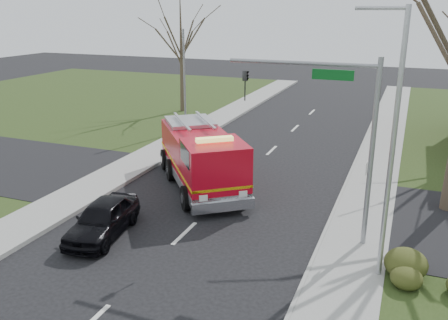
% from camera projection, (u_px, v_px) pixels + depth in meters
% --- Properties ---
extents(ground, '(120.00, 120.00, 0.00)m').
position_uv_depth(ground, '(184.00, 234.00, 18.27)').
color(ground, black).
rests_on(ground, ground).
extents(sidewalk_right, '(2.40, 80.00, 0.15)m').
position_uv_depth(sidewalk_right, '(349.00, 262.00, 16.07)').
color(sidewalk_right, gray).
rests_on(sidewalk_right, ground).
extents(sidewalk_left, '(2.40, 80.00, 0.15)m').
position_uv_depth(sidewalk_left, '(55.00, 208.00, 20.43)').
color(sidewalk_left, gray).
rests_on(sidewalk_left, ground).
extents(hedge_corner, '(2.80, 2.00, 0.90)m').
position_uv_depth(hedge_corner, '(442.00, 281.00, 14.04)').
color(hedge_corner, '#323A15').
rests_on(hedge_corner, lawn_right).
extents(bare_tree_left, '(4.50, 4.50, 9.00)m').
position_uv_depth(bare_tree_left, '(181.00, 44.00, 37.77)').
color(bare_tree_left, '#3B2E23').
rests_on(bare_tree_left, ground).
extents(traffic_signal_mast, '(5.29, 0.18, 6.80)m').
position_uv_depth(traffic_signal_mast, '(336.00, 117.00, 16.32)').
color(traffic_signal_mast, gray).
rests_on(traffic_signal_mast, ground).
extents(streetlight_pole, '(1.48, 0.16, 8.40)m').
position_uv_depth(streetlight_pole, '(391.00, 142.00, 13.92)').
color(streetlight_pole, '#B7BABF').
rests_on(streetlight_pole, ground).
extents(utility_pole_far, '(0.14, 0.14, 7.00)m').
position_uv_depth(utility_pole_far, '(185.00, 82.00, 31.97)').
color(utility_pole_far, gray).
rests_on(utility_pole_far, ground).
extents(fire_engine, '(6.79, 7.71, 3.11)m').
position_uv_depth(fire_engine, '(202.00, 159.00, 22.64)').
color(fire_engine, '#B7081A').
rests_on(fire_engine, ground).
extents(parked_car_maroon, '(2.21, 4.26, 1.38)m').
position_uv_depth(parked_car_maroon, '(103.00, 219.00, 17.92)').
color(parked_car_maroon, black).
rests_on(parked_car_maroon, ground).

